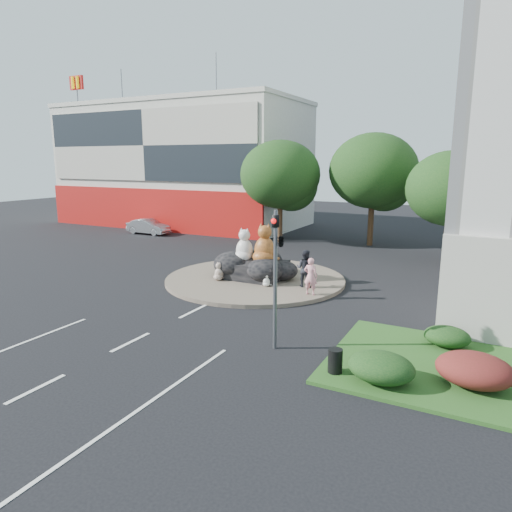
{
  "coord_description": "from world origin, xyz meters",
  "views": [
    {
      "loc": [
        11.55,
        -11.99,
        6.66
      ],
      "look_at": [
        1.3,
        7.62,
        2.0
      ],
      "focal_mm": 32.0,
      "sensor_mm": 36.0,
      "label": 1
    }
  ],
  "objects_px": {
    "parked_car": "(148,227)",
    "litter_bin": "(335,361)",
    "cat_tabby": "(265,243)",
    "kitten_calico": "(219,271)",
    "pedestrian_pink": "(311,276)",
    "cat_white": "(244,245)",
    "pedestrian_dark": "(305,268)",
    "kitten_white": "(267,279)"
  },
  "relations": [
    {
      "from": "parked_car",
      "to": "litter_bin",
      "type": "bearing_deg",
      "value": -128.34
    },
    {
      "from": "pedestrian_dark",
      "to": "pedestrian_pink",
      "type": "bearing_deg",
      "value": 120.91
    },
    {
      "from": "cat_white",
      "to": "litter_bin",
      "type": "height_order",
      "value": "cat_white"
    },
    {
      "from": "kitten_white",
      "to": "litter_bin",
      "type": "distance_m",
      "value": 9.91
    },
    {
      "from": "cat_tabby",
      "to": "cat_white",
      "type": "bearing_deg",
      "value": 178.49
    },
    {
      "from": "litter_bin",
      "to": "cat_tabby",
      "type": "bearing_deg",
      "value": 127.81
    },
    {
      "from": "cat_white",
      "to": "cat_tabby",
      "type": "relative_size",
      "value": 0.85
    },
    {
      "from": "kitten_white",
      "to": "litter_bin",
      "type": "xyz_separation_m",
      "value": [
        6.21,
        -7.72,
        -0.05
      ]
    },
    {
      "from": "cat_tabby",
      "to": "kitten_calico",
      "type": "bearing_deg",
      "value": -152.25
    },
    {
      "from": "cat_white",
      "to": "litter_bin",
      "type": "distance_m",
      "value": 12.17
    },
    {
      "from": "cat_tabby",
      "to": "pedestrian_pink",
      "type": "height_order",
      "value": "cat_tabby"
    },
    {
      "from": "kitten_calico",
      "to": "pedestrian_dark",
      "type": "distance_m",
      "value": 4.78
    },
    {
      "from": "kitten_calico",
      "to": "kitten_white",
      "type": "height_order",
      "value": "kitten_calico"
    },
    {
      "from": "kitten_calico",
      "to": "pedestrian_pink",
      "type": "distance_m",
      "value": 5.46
    },
    {
      "from": "litter_bin",
      "to": "pedestrian_pink",
      "type": "bearing_deg",
      "value": 116.34
    },
    {
      "from": "pedestrian_dark",
      "to": "cat_tabby",
      "type": "bearing_deg",
      "value": -9.97
    },
    {
      "from": "cat_tabby",
      "to": "kitten_calico",
      "type": "distance_m",
      "value": 2.93
    },
    {
      "from": "parked_car",
      "to": "kitten_white",
      "type": "bearing_deg",
      "value": -122.53
    },
    {
      "from": "pedestrian_pink",
      "to": "parked_car",
      "type": "relative_size",
      "value": 0.44
    },
    {
      "from": "pedestrian_pink",
      "to": "litter_bin",
      "type": "relative_size",
      "value": 2.41
    },
    {
      "from": "cat_white",
      "to": "pedestrian_dark",
      "type": "xyz_separation_m",
      "value": [
        3.75,
        -0.31,
        -0.87
      ]
    },
    {
      "from": "cat_white",
      "to": "cat_tabby",
      "type": "bearing_deg",
      "value": 3.58
    },
    {
      "from": "pedestrian_pink",
      "to": "litter_bin",
      "type": "height_order",
      "value": "pedestrian_pink"
    },
    {
      "from": "cat_tabby",
      "to": "parked_car",
      "type": "height_order",
      "value": "cat_tabby"
    },
    {
      "from": "cat_tabby",
      "to": "kitten_white",
      "type": "xyz_separation_m",
      "value": [
        0.72,
        -1.22,
        -1.65
      ]
    },
    {
      "from": "cat_white",
      "to": "kitten_calico",
      "type": "height_order",
      "value": "cat_white"
    },
    {
      "from": "pedestrian_pink",
      "to": "parked_car",
      "type": "distance_m",
      "value": 23.51
    },
    {
      "from": "cat_tabby",
      "to": "parked_car",
      "type": "bearing_deg",
      "value": 145.03
    },
    {
      "from": "pedestrian_pink",
      "to": "litter_bin",
      "type": "bearing_deg",
      "value": 113.94
    },
    {
      "from": "cat_tabby",
      "to": "litter_bin",
      "type": "bearing_deg",
      "value": -56.11
    },
    {
      "from": "kitten_white",
      "to": "pedestrian_dark",
      "type": "bearing_deg",
      "value": -18.11
    },
    {
      "from": "kitten_calico",
      "to": "kitten_white",
      "type": "distance_m",
      "value": 2.87
    },
    {
      "from": "cat_white",
      "to": "litter_bin",
      "type": "bearing_deg",
      "value": -46.23
    },
    {
      "from": "cat_white",
      "to": "pedestrian_dark",
      "type": "bearing_deg",
      "value": -3.6
    },
    {
      "from": "cat_tabby",
      "to": "parked_car",
      "type": "relative_size",
      "value": 0.53
    },
    {
      "from": "parked_car",
      "to": "litter_bin",
      "type": "relative_size",
      "value": 5.49
    },
    {
      "from": "kitten_white",
      "to": "pedestrian_dark",
      "type": "relative_size",
      "value": 0.37
    },
    {
      "from": "parked_car",
      "to": "litter_bin",
      "type": "xyz_separation_m",
      "value": [
        23.95,
        -19.18,
        -0.19
      ]
    },
    {
      "from": "cat_tabby",
      "to": "litter_bin",
      "type": "height_order",
      "value": "cat_tabby"
    },
    {
      "from": "pedestrian_dark",
      "to": "parked_car",
      "type": "height_order",
      "value": "pedestrian_dark"
    },
    {
      "from": "pedestrian_dark",
      "to": "litter_bin",
      "type": "relative_size",
      "value": 2.54
    },
    {
      "from": "litter_bin",
      "to": "pedestrian_dark",
      "type": "bearing_deg",
      "value": 117.29
    }
  ]
}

